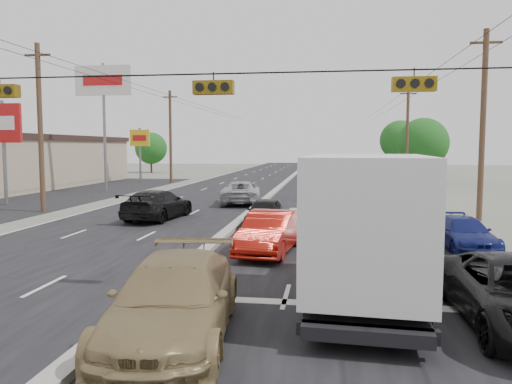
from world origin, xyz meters
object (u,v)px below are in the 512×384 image
utility_pole_right_c (407,135)px  red_sedan (270,233)px  tan_sedan (174,301)px  queue_car_e (380,215)px  tree_right_far (400,140)px  utility_pole_left_b (40,127)px  queue_car_d (463,234)px  pole_sign_mid (3,129)px  queue_car_b (304,224)px  tree_left_far (151,148)px  box_truck (367,229)px  utility_pole_left_c (170,136)px  pole_sign_billboard (103,89)px  pole_sign_far (140,142)px  oncoming_far (241,193)px  tree_right_mid (423,143)px  queue_car_a (265,212)px  oncoming_near (158,205)px

utility_pole_right_c → red_sedan: utility_pole_right_c is taller
tan_sedan → queue_car_e: tan_sedan is taller
tree_right_far → tan_sedan: size_ratio=1.44×
utility_pole_left_b → queue_car_d: (22.10, -8.10, -4.49)m
pole_sign_mid → queue_car_b: pole_sign_mid is taller
queue_car_b → queue_car_d: 6.31m
tree_left_far → box_truck: 66.29m
utility_pole_left_c → tree_right_far: bearing=46.5°
pole_sign_billboard → tree_right_far: (30.50, 42.00, -3.91)m
utility_pole_left_b → red_sedan: utility_pole_left_b is taller
pole_sign_far → oncoming_far: 24.34m
pole_sign_billboard → tree_left_far: 33.27m
pole_sign_mid → tree_right_mid: bearing=40.2°
tree_right_mid → queue_car_b: 38.45m
queue_car_e → utility_pole_left_b: bearing=169.7°
pole_sign_mid → queue_car_b: size_ratio=1.88×
tree_right_far → queue_car_b: (-12.50, -61.50, -4.34)m
utility_pole_right_c → tree_left_far: 39.90m
pole_sign_far → queue_car_e: 36.71m
queue_car_a → pole_sign_far: bearing=122.7°
queue_car_b → oncoming_far: (-4.90, 12.37, 0.17)m
red_sedan → queue_car_b: size_ratio=1.25×
tree_right_mid → queue_car_b: tree_right_mid is taller
utility_pole_right_c → queue_car_d: (-2.90, -33.10, -4.49)m
pole_sign_mid → pole_sign_billboard: size_ratio=0.64×
utility_pole_left_b → tree_right_mid: size_ratio=1.40×
pole_sign_far → tree_left_far: tree_left_far is taller
tree_left_far → box_truck: tree_left_far is taller
tan_sedan → queue_car_d: (8.20, 10.19, -0.21)m
box_truck → queue_car_a: size_ratio=1.86×
queue_car_a → oncoming_near: oncoming_near is taller
oncoming_near → tree_left_far: bearing=-63.3°
pole_sign_mid → tree_left_far: pole_sign_mid is taller
red_sedan → pole_sign_billboard: bearing=133.9°
pole_sign_far → red_sedan: size_ratio=1.29×
utility_pole_left_c → tree_right_mid: bearing=10.3°
tree_right_mid → pole_sign_far: bearing=-170.8°
utility_pole_left_b → oncoming_near: (7.87, -1.97, -4.31)m
tan_sedan → utility_pole_left_b: bearing=121.2°
tan_sedan → pole_sign_mid: bearing=124.8°
tree_right_mid → queue_car_e: (-8.00, -33.37, -3.67)m
tree_right_mid → queue_car_d: 38.66m
tree_right_mid → tan_sedan: tree_right_mid is taller
utility_pole_right_c → tree_right_far: size_ratio=1.23×
utility_pole_left_b → pole_sign_far: utility_pole_left_b is taller
pole_sign_far → queue_car_b: (19.50, -31.50, -3.79)m
oncoming_far → pole_sign_mid: bearing=2.6°
utility_pole_left_b → queue_car_a: size_ratio=2.48×
tree_left_far → red_sedan: size_ratio=1.31×
tree_left_far → oncoming_far: (20.60, -39.13, -2.93)m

